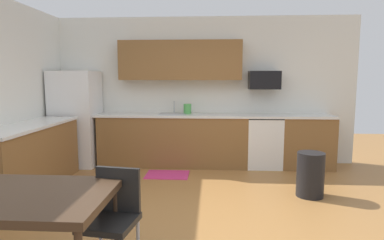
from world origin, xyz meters
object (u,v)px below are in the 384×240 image
(oven_range, at_px, (263,141))
(dining_table, at_px, (14,201))
(microwave, at_px, (264,80))
(trash_bin, at_px, (310,174))
(chair_near_table, at_px, (113,213))
(kettle, at_px, (187,109))
(refrigerator, at_px, (77,119))

(oven_range, distance_m, dining_table, 4.35)
(oven_range, bearing_deg, microwave, 90.00)
(microwave, distance_m, trash_bin, 2.06)
(chair_near_table, bearing_deg, oven_range, 63.01)
(chair_near_table, bearing_deg, trash_bin, 41.52)
(trash_bin, relative_size, kettle, 3.00)
(microwave, height_order, chair_near_table, microwave)
(oven_range, bearing_deg, refrigerator, -178.65)
(chair_near_table, relative_size, kettle, 4.25)
(chair_near_table, height_order, trash_bin, chair_near_table)
(kettle, bearing_deg, oven_range, -2.09)
(refrigerator, relative_size, microwave, 3.16)
(microwave, relative_size, chair_near_table, 0.64)
(microwave, height_order, trash_bin, microwave)
(refrigerator, distance_m, kettle, 2.02)
(oven_range, relative_size, trash_bin, 1.52)
(refrigerator, distance_m, trash_bin, 4.08)
(trash_bin, bearing_deg, oven_range, 105.06)
(oven_range, height_order, kettle, kettle)
(oven_range, relative_size, dining_table, 0.65)
(dining_table, distance_m, kettle, 3.84)
(microwave, xyz_separation_m, chair_near_table, (-1.72, -3.47, -1.04))
(dining_table, bearing_deg, refrigerator, 105.99)
(microwave, relative_size, trash_bin, 0.90)
(oven_range, height_order, dining_table, oven_range)
(microwave, bearing_deg, dining_table, -122.19)
(dining_table, bearing_deg, chair_near_table, 23.54)
(refrigerator, height_order, kettle, refrigerator)
(microwave, xyz_separation_m, kettle, (-1.37, -0.05, -0.53))
(dining_table, relative_size, kettle, 7.00)
(chair_near_table, bearing_deg, kettle, 84.22)
(refrigerator, height_order, chair_near_table, refrigerator)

